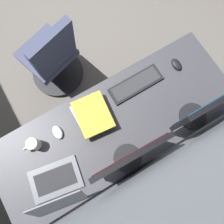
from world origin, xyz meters
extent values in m
plane|color=#59544F|center=(0.00, 0.00, 0.00)|extent=(4.93, 4.93, 0.00)
cube|color=#8C939E|center=(0.00, 2.00, 1.30)|extent=(4.71, 0.10, 2.60)
cube|color=#38383D|center=(0.25, 1.59, 0.71)|extent=(1.85, 0.68, 0.03)
cylinder|color=silver|center=(-0.61, 1.31, 0.35)|extent=(0.05, 0.05, 0.70)
cylinder|color=silver|center=(1.12, 1.31, 0.35)|extent=(0.05, 0.05, 0.70)
cylinder|color=silver|center=(-0.61, 1.87, 0.35)|extent=(0.05, 0.05, 0.70)
cylinder|color=silver|center=(1.12, 1.87, 0.35)|extent=(0.05, 0.05, 0.70)
cube|color=#38383D|center=(0.30, 1.62, 0.35)|extent=(0.40, 0.50, 0.69)
cube|color=silver|center=(0.30, 1.37, 0.35)|extent=(0.37, 0.01, 0.61)
cylinder|color=black|center=(0.31, 1.84, 0.74)|extent=(0.20, 0.20, 0.01)
cylinder|color=black|center=(0.31, 1.84, 0.79)|extent=(0.04, 0.04, 0.10)
cube|color=black|center=(0.31, 1.84, 0.98)|extent=(0.51, 0.05, 0.29)
cube|color=#330F14|center=(0.31, 1.82, 0.98)|extent=(0.47, 0.02, 0.25)
cylinder|color=black|center=(-0.26, 1.83, 0.74)|extent=(0.20, 0.20, 0.01)
cylinder|color=black|center=(-0.26, 1.83, 0.79)|extent=(0.04, 0.04, 0.10)
cube|color=black|center=(-0.26, 1.83, 1.02)|extent=(0.46, 0.04, 0.35)
cube|color=navy|center=(-0.26, 1.81, 1.02)|extent=(0.43, 0.01, 0.31)
cube|color=#595B60|center=(0.80, 1.70, 0.74)|extent=(0.38, 0.28, 0.01)
cube|color=#262628|center=(0.80, 1.70, 0.75)|extent=(0.29, 0.19, 0.00)
cube|color=#595B60|center=(0.83, 1.85, 0.85)|extent=(0.35, 0.14, 0.20)
cube|color=#330F14|center=(0.83, 1.85, 0.85)|extent=(0.31, 0.12, 0.17)
cube|color=black|center=(-0.04, 1.40, 0.74)|extent=(0.42, 0.14, 0.02)
cube|color=#2D2D30|center=(-0.04, 1.40, 0.75)|extent=(0.38, 0.11, 0.00)
ellipsoid|color=black|center=(-0.39, 1.43, 0.75)|extent=(0.06, 0.10, 0.03)
ellipsoid|color=silver|center=(0.64, 1.43, 0.75)|extent=(0.06, 0.10, 0.03)
cube|color=#3D8456|center=(0.37, 1.43, 0.74)|extent=(0.24, 0.28, 0.02)
cube|color=beige|center=(0.37, 1.43, 0.76)|extent=(0.23, 0.22, 0.02)
cube|color=gold|center=(0.36, 1.45, 0.79)|extent=(0.26, 0.31, 0.03)
cylinder|color=silver|center=(0.81, 1.43, 0.78)|extent=(0.08, 0.08, 0.11)
torus|color=silver|center=(0.86, 1.43, 0.79)|extent=(0.06, 0.01, 0.06)
cube|color=#383D56|center=(0.43, 0.65, 0.46)|extent=(0.54, 0.53, 0.07)
cube|color=#383D56|center=(0.37, 0.85, 0.74)|extent=(0.42, 0.24, 0.50)
cylinder|color=black|center=(0.43, 0.65, 0.24)|extent=(0.05, 0.05, 0.37)
cylinder|color=black|center=(0.43, 0.65, 0.04)|extent=(0.56, 0.56, 0.03)
camera|label=1|loc=(0.41, 1.80, 2.23)|focal=33.57mm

